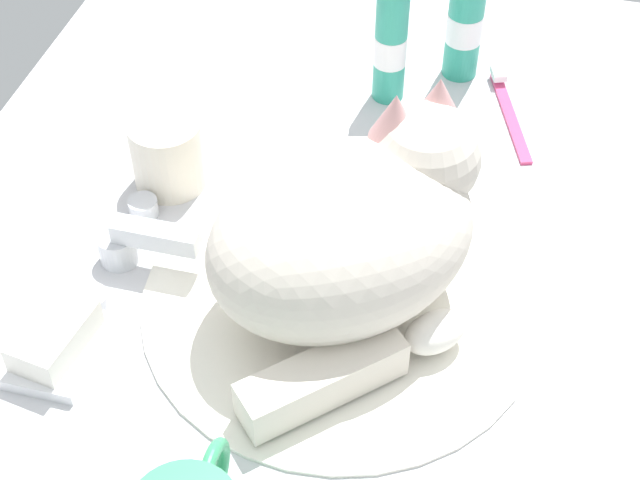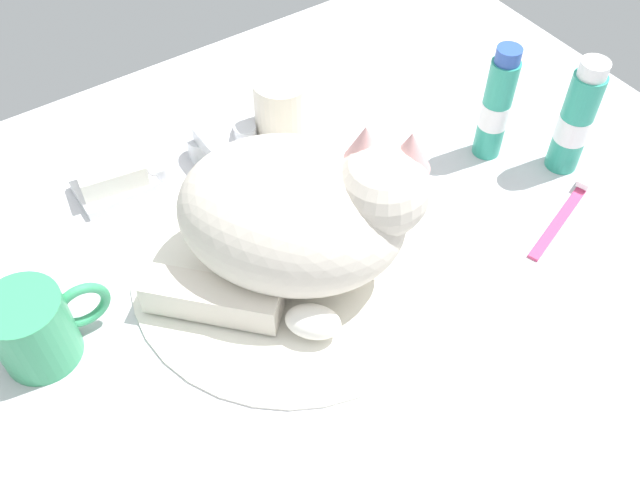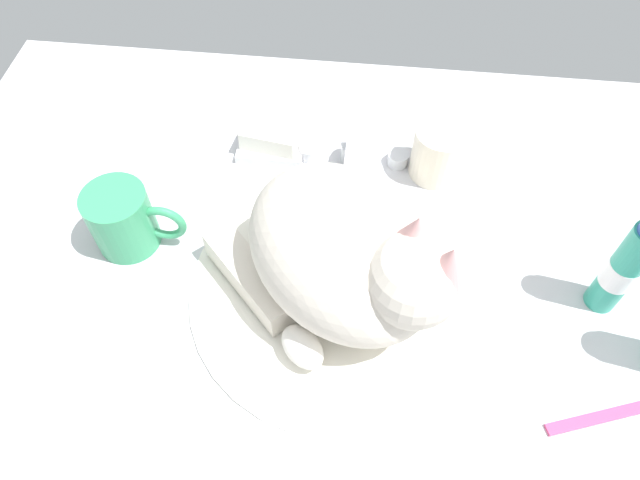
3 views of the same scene
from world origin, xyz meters
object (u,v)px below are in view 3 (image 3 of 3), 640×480
object	(u,v)px
cat	(349,256)
coffee_mug	(124,220)
faucet	(354,155)
toothpaste_bottle	(625,268)
toothbrush	(624,411)
soap_bar	(271,136)
rinse_cup	(439,152)

from	to	relation	value
cat	coffee_mug	xyz separation A→B (cm)	(-26.74, 5.12, -4.36)
faucet	toothpaste_bottle	size ratio (longest dim) A/B	0.98
coffee_mug	toothbrush	size ratio (longest dim) A/B	0.80
soap_bar	toothbrush	size ratio (longest dim) A/B	0.53
coffee_mug	toothpaste_bottle	distance (cm)	55.72
toothbrush	rinse_cup	bearing A→B (deg)	121.32
faucet	coffee_mug	size ratio (longest dim) A/B	1.28
coffee_mug	toothbrush	world-z (taller)	coffee_mug
toothbrush	soap_bar	bearing A→B (deg)	141.66
rinse_cup	coffee_mug	bearing A→B (deg)	-157.22
rinse_cup	toothbrush	xyz separation A→B (cm)	(18.86, -31.00, -3.14)
faucet	toothpaste_bottle	world-z (taller)	toothpaste_bottle
rinse_cup	faucet	bearing A→B (deg)	-178.09
cat	toothpaste_bottle	distance (cm)	29.02
faucet	coffee_mug	world-z (taller)	coffee_mug
cat	soap_bar	bearing A→B (deg)	118.68
faucet	coffee_mug	distance (cm)	30.11
faucet	cat	distance (cm)	21.25
cat	rinse_cup	world-z (taller)	cat
faucet	rinse_cup	bearing A→B (deg)	1.91
toothpaste_bottle	rinse_cup	bearing A→B (deg)	136.09
rinse_cup	soap_bar	distance (cm)	22.47
coffee_mug	cat	bearing A→B (deg)	-10.84
faucet	toothbrush	distance (cm)	42.81
toothpaste_bottle	cat	bearing A→B (deg)	-174.69
soap_bar	toothbrush	world-z (taller)	soap_bar
faucet	cat	world-z (taller)	cat
coffee_mug	rinse_cup	size ratio (longest dim) A/B	1.58
cat	toothpaste_bottle	xyz separation A→B (cm)	(28.86, 2.68, -1.43)
toothbrush	toothpaste_bottle	bearing A→B (deg)	90.93
toothpaste_bottle	toothbrush	size ratio (longest dim) A/B	1.05
coffee_mug	soap_bar	size ratio (longest dim) A/B	1.52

